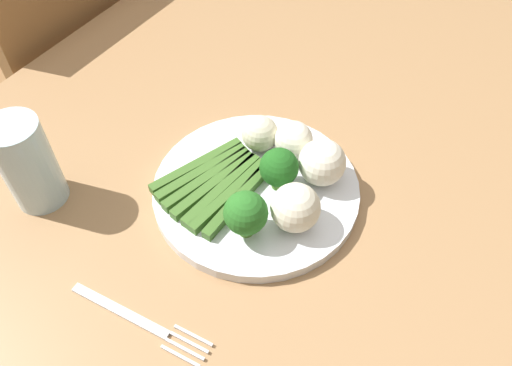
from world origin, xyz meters
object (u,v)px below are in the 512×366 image
object	(u,v)px
asparagus_bundle	(216,183)
cauliflower_right	(322,163)
fork	(140,321)
broccoli_front_left	(279,168)
cauliflower_near_center	(260,133)
plate	(256,189)
chair	(81,90)
broccoli_back_right	(246,214)
cauliflower_mid	(295,208)
cauliflower_back	(293,140)
water_glass	(28,164)
dining_table	(314,222)

from	to	relation	value
asparagus_bundle	cauliflower_right	xyz separation A→B (m)	(-0.08, 0.10, 0.02)
cauliflower_right	fork	size ratio (longest dim) A/B	0.35
broccoli_front_left	cauliflower_right	bearing A→B (deg)	134.46
broccoli_front_left	cauliflower_near_center	distance (m)	0.07
plate	asparagus_bundle	distance (m)	0.05
chair	cauliflower_right	distance (m)	0.72
chair	fork	xyz separation A→B (m)	(0.42, 0.56, 0.24)
broccoli_back_right	cauliflower_near_center	xyz separation A→B (m)	(-0.12, -0.06, -0.01)
plate	fork	size ratio (longest dim) A/B	1.53
fork	plate	bearing A→B (deg)	82.32
cauliflower_mid	cauliflower_near_center	size ratio (longest dim) A/B	1.21
chair	cauliflower_mid	xyz separation A→B (m)	(0.24, 0.64, 0.28)
cauliflower_right	fork	world-z (taller)	cauliflower_right
chair	cauliflower_back	distance (m)	0.67
chair	fork	world-z (taller)	chair
broccoli_front_left	water_glass	size ratio (longest dim) A/B	0.48
plate	cauliflower_mid	bearing A→B (deg)	69.61
cauliflower_mid	cauliflower_near_center	world-z (taller)	cauliflower_mid
chair	broccoli_front_left	bearing A→B (deg)	72.75
dining_table	broccoli_front_left	world-z (taller)	broccoli_front_left
asparagus_bundle	cauliflower_back	xyz separation A→B (m)	(-0.10, 0.05, 0.02)
dining_table	cauliflower_back	world-z (taller)	cauliflower_back
asparagus_bundle	fork	bearing A→B (deg)	20.45
plate	cauliflower_near_center	bearing A→B (deg)	-153.05
chair	water_glass	size ratio (longest dim) A/B	7.32
fork	cauliflower_mid	bearing A→B (deg)	62.56
broccoli_front_left	fork	xyz separation A→B (m)	(0.22, -0.04, -0.05)
plate	broccoli_back_right	distance (m)	0.08
broccoli_back_right	cauliflower_near_center	world-z (taller)	broccoli_back_right
chair	broccoli_back_right	bearing A→B (deg)	66.43
cauliflower_mid	fork	world-z (taller)	cauliflower_mid
plate	cauliflower_right	xyz separation A→B (m)	(-0.05, 0.06, 0.04)
broccoli_back_right	cauliflower_mid	bearing A→B (deg)	134.39
dining_table	cauliflower_back	size ratio (longest dim) A/B	22.79
plate	cauliflower_right	size ratio (longest dim) A/B	4.40
water_glass	broccoli_back_right	bearing A→B (deg)	106.85
broccoli_front_left	chair	bearing A→B (deg)	-108.23
plate	broccoli_back_right	bearing A→B (deg)	21.88
dining_table	chair	bearing A→B (deg)	-102.59
cauliflower_back	cauliflower_near_center	world-z (taller)	cauliflower_back
cauliflower_back	cauliflower_right	world-z (taller)	cauliflower_right
cauliflower_back	water_glass	size ratio (longest dim) A/B	0.41
cauliflower_mid	chair	bearing A→B (deg)	-110.15
cauliflower_back	plate	bearing A→B (deg)	-9.90
broccoli_front_left	cauliflower_near_center	xyz separation A→B (m)	(-0.05, -0.05, -0.01)
asparagus_bundle	dining_table	bearing A→B (deg)	147.14
cauliflower_mid	cauliflower_near_center	bearing A→B (deg)	-131.14
chair	asparagus_bundle	world-z (taller)	chair
cauliflower_back	fork	bearing A→B (deg)	-5.39
asparagus_bundle	cauliflower_back	world-z (taller)	cauliflower_back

